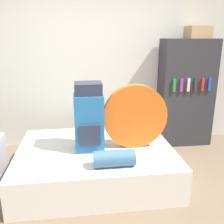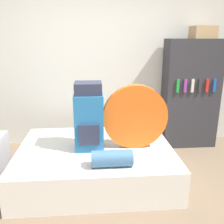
{
  "view_description": "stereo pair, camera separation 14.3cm",
  "coord_description": "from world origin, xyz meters",
  "px_view_note": "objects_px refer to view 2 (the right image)",
  "views": [
    {
      "loc": [
        -0.26,
        -2.19,
        1.72
      ],
      "look_at": [
        0.12,
        0.64,
        0.86
      ],
      "focal_mm": 40.0,
      "sensor_mm": 36.0,
      "label": 1
    },
    {
      "loc": [
        -0.12,
        -2.2,
        1.72
      ],
      "look_at": [
        0.12,
        0.64,
        0.86
      ],
      "focal_mm": 40.0,
      "sensor_mm": 36.0,
      "label": 2
    }
  ],
  "objects_px": {
    "bookshelf": "(190,94)",
    "tent_bag": "(135,117)",
    "backpack": "(89,117)",
    "cardboard_box": "(203,32)",
    "sleeping_roll": "(112,158)"
  },
  "relations": [
    {
      "from": "backpack",
      "to": "sleeping_roll",
      "type": "bearing_deg",
      "value": -63.47
    },
    {
      "from": "backpack",
      "to": "cardboard_box",
      "type": "bearing_deg",
      "value": 29.21
    },
    {
      "from": "backpack",
      "to": "cardboard_box",
      "type": "height_order",
      "value": "cardboard_box"
    },
    {
      "from": "sleeping_roll",
      "to": "cardboard_box",
      "type": "relative_size",
      "value": 1.3
    },
    {
      "from": "tent_bag",
      "to": "sleeping_roll",
      "type": "bearing_deg",
      "value": -124.48
    },
    {
      "from": "tent_bag",
      "to": "bookshelf",
      "type": "xyz_separation_m",
      "value": [
        1.05,
        0.96,
        0.05
      ]
    },
    {
      "from": "backpack",
      "to": "sleeping_roll",
      "type": "relative_size",
      "value": 1.87
    },
    {
      "from": "sleeping_roll",
      "to": "tent_bag",
      "type": "bearing_deg",
      "value": 55.52
    },
    {
      "from": "tent_bag",
      "to": "cardboard_box",
      "type": "xyz_separation_m",
      "value": [
        1.17,
        0.98,
        0.99
      ]
    },
    {
      "from": "sleeping_roll",
      "to": "cardboard_box",
      "type": "xyz_separation_m",
      "value": [
        1.49,
        1.44,
        1.29
      ]
    },
    {
      "from": "bookshelf",
      "to": "sleeping_roll",
      "type": "bearing_deg",
      "value": -133.95
    },
    {
      "from": "backpack",
      "to": "sleeping_roll",
      "type": "xyz_separation_m",
      "value": [
        0.24,
        -0.47,
        -0.31
      ]
    },
    {
      "from": "backpack",
      "to": "tent_bag",
      "type": "xyz_separation_m",
      "value": [
        0.55,
        -0.01,
        -0.0
      ]
    },
    {
      "from": "bookshelf",
      "to": "tent_bag",
      "type": "bearing_deg",
      "value": -137.65
    },
    {
      "from": "bookshelf",
      "to": "cardboard_box",
      "type": "height_order",
      "value": "cardboard_box"
    }
  ]
}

